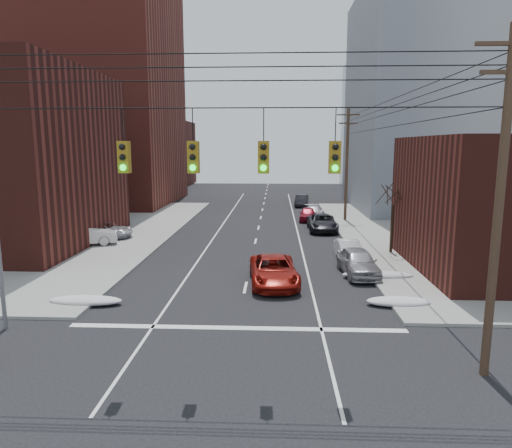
# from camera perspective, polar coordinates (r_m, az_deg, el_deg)

# --- Properties ---
(ground) EXTENTS (160.00, 160.00, 0.00)m
(ground) POSITION_cam_1_polar(r_m,az_deg,el_deg) (13.64, -5.02, -23.39)
(ground) COLOR black
(ground) RESTS_ON ground
(building_brick_tall) EXTENTS (24.00, 20.00, 30.00)m
(building_brick_tall) POSITION_cam_1_polar(r_m,az_deg,el_deg) (65.04, -21.51, 15.76)
(building_brick_tall) COLOR maroon
(building_brick_tall) RESTS_ON ground
(building_brick_far) EXTENTS (22.00, 18.00, 12.00)m
(building_brick_far) POSITION_cam_1_polar(r_m,az_deg,el_deg) (89.68, -15.56, 8.47)
(building_brick_far) COLOR #481B15
(building_brick_far) RESTS_ON ground
(building_office) EXTENTS (22.00, 20.00, 25.00)m
(building_office) POSITION_cam_1_polar(r_m,az_deg,el_deg) (59.18, 23.41, 13.87)
(building_office) COLOR gray
(building_office) RESTS_ON ground
(building_glass) EXTENTS (20.00, 18.00, 22.00)m
(building_glass) POSITION_cam_1_polar(r_m,az_deg,el_deg) (84.42, 18.31, 11.68)
(building_glass) COLOR gray
(building_glass) RESTS_ON ground
(utility_pole_right) EXTENTS (2.20, 0.28, 11.00)m
(utility_pole_right) POSITION_cam_1_polar(r_m,az_deg,el_deg) (15.98, 28.14, 2.61)
(utility_pole_right) COLOR #473323
(utility_pole_right) RESTS_ON ground
(utility_pole_far) EXTENTS (2.20, 0.28, 11.00)m
(utility_pole_far) POSITION_cam_1_polar(r_m,az_deg,el_deg) (45.87, 11.28, 7.48)
(utility_pole_far) COLOR #473323
(utility_pole_far) RESTS_ON ground
(traffic_signals) EXTENTS (17.00, 0.42, 2.02)m
(traffic_signals) POSITION_cam_1_polar(r_m,az_deg,el_deg) (14.37, -3.50, 8.60)
(traffic_signals) COLOR black
(traffic_signals) RESTS_ON ground
(bare_tree) EXTENTS (2.09, 2.20, 4.93)m
(bare_tree) POSITION_cam_1_polar(r_m,az_deg,el_deg) (32.72, 16.63, 0.32)
(bare_tree) COLOR black
(bare_tree) RESTS_ON ground
(snow_nw) EXTENTS (3.50, 1.08, 0.42)m
(snow_nw) POSITION_cam_1_polar(r_m,az_deg,el_deg) (23.37, -20.51, -8.94)
(snow_nw) COLOR silver
(snow_nw) RESTS_ON ground
(snow_ne) EXTENTS (3.00, 1.08, 0.42)m
(snow_ne) POSITION_cam_1_polar(r_m,az_deg,el_deg) (22.79, 17.37, -9.24)
(snow_ne) COLOR silver
(snow_ne) RESTS_ON ground
(snow_east_far) EXTENTS (4.00, 1.08, 0.42)m
(snow_east_far) POSITION_cam_1_polar(r_m,az_deg,el_deg) (26.96, 14.95, -6.17)
(snow_east_far) COLOR silver
(snow_east_far) RESTS_ON ground
(red_pickup) EXTENTS (2.95, 5.59, 1.50)m
(red_pickup) POSITION_cam_1_polar(r_m,az_deg,el_deg) (24.93, 2.23, -5.85)
(red_pickup) COLOR maroon
(red_pickup) RESTS_ON ground
(parked_car_a) EXTENTS (2.21, 4.72, 1.56)m
(parked_car_a) POSITION_cam_1_polar(r_m,az_deg,el_deg) (27.26, 12.64, -4.66)
(parked_car_a) COLOR #9E9EA3
(parked_car_a) RESTS_ON ground
(parked_car_b) EXTENTS (1.52, 4.02, 1.31)m
(parked_car_b) POSITION_cam_1_polar(r_m,az_deg,el_deg) (30.63, 11.51, -3.27)
(parked_car_b) COLOR silver
(parked_car_b) RESTS_ON ground
(parked_car_c) EXTENTS (2.46, 5.31, 1.48)m
(parked_car_c) POSITION_cam_1_polar(r_m,az_deg,el_deg) (40.77, 8.29, 0.17)
(parked_car_c) COLOR black
(parked_car_c) RESTS_ON ground
(parked_car_d) EXTENTS (1.92, 4.54, 1.31)m
(parked_car_d) POSITION_cam_1_polar(r_m,az_deg,el_deg) (47.50, 7.26, 1.44)
(parked_car_d) COLOR #A7A8AC
(parked_car_d) RESTS_ON ground
(parked_car_e) EXTENTS (2.01, 4.13, 1.36)m
(parked_car_e) POSITION_cam_1_polar(r_m,az_deg,el_deg) (46.13, 6.49, 1.24)
(parked_car_e) COLOR maroon
(parked_car_e) RESTS_ON ground
(parked_car_f) EXTENTS (2.00, 4.44, 1.41)m
(parked_car_f) POSITION_cam_1_polar(r_m,az_deg,el_deg) (57.17, 5.73, 2.93)
(parked_car_f) COLOR black
(parked_car_f) RESTS_ON ground
(lot_car_a) EXTENTS (4.81, 3.14, 1.50)m
(lot_car_a) POSITION_cam_1_polar(r_m,az_deg,el_deg) (36.16, -20.58, -1.32)
(lot_car_a) COLOR silver
(lot_car_a) RESTS_ON sidewalk_nw
(lot_car_b) EXTENTS (4.72, 2.82, 1.23)m
(lot_car_b) POSITION_cam_1_polar(r_m,az_deg,el_deg) (38.67, -18.29, -0.71)
(lot_car_b) COLOR #B4B4BA
(lot_car_b) RESTS_ON sidewalk_nw
(lot_car_c) EXTENTS (5.37, 3.72, 1.44)m
(lot_car_c) POSITION_cam_1_polar(r_m,az_deg,el_deg) (38.06, -27.50, -1.32)
(lot_car_c) COLOR black
(lot_car_c) RESTS_ON sidewalk_nw
(lot_car_d) EXTENTS (3.81, 1.91, 1.25)m
(lot_car_d) POSITION_cam_1_polar(r_m,az_deg,el_deg) (46.53, -23.67, 0.67)
(lot_car_d) COLOR #A7A7AC
(lot_car_d) RESTS_ON sidewalk_nw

